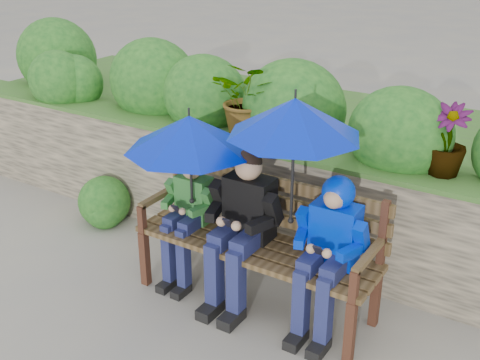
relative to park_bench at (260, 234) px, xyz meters
The scene contains 8 objects.
ground 0.62m from the park_bench, behind, with size 60.00×60.00×0.00m, color gray.
garden_backdrop 1.58m from the park_bench, 99.43° to the left, with size 8.00×2.86×1.87m.
park_bench is the anchor object (origin of this frame).
boy_left 0.64m from the park_bench, behind, with size 0.42×0.49×1.08m.
boy_middle 0.19m from the park_bench, 135.89° to the right, with size 0.55×0.64×1.25m.
boy_right 0.62m from the park_bench, ahead, with size 0.50×0.61×1.19m.
umbrella_left 0.94m from the park_bench, 168.26° to the right, with size 1.00×1.00×0.78m.
umbrella_right 1.03m from the park_bench, ahead, with size 0.95×0.95×1.00m.
Camera 1 is at (2.25, -3.48, 2.80)m, focal length 45.00 mm.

